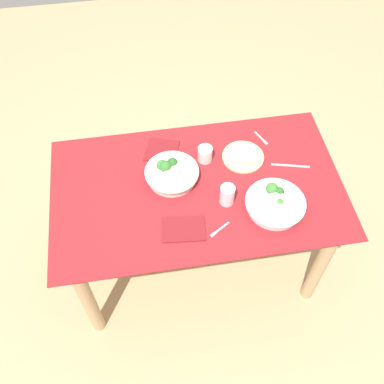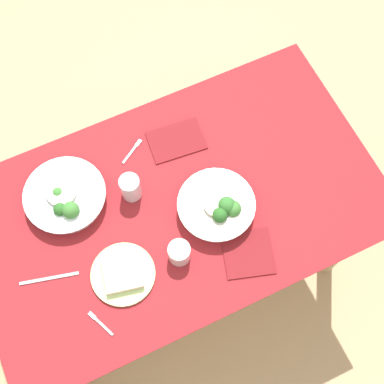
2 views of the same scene
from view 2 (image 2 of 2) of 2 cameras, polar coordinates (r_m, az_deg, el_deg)
name	(u,v)px [view 2 (image 2 of 2)]	position (r m, az deg, el deg)	size (l,w,h in m)	color
ground_plane	(181,260)	(2.52, -1.21, -7.35)	(6.00, 6.00, 0.00)	tan
dining_table	(178,216)	(1.92, -1.58, -2.64)	(1.40, 0.82, 0.75)	maroon
broccoli_bowl_far	(218,207)	(1.76, 2.79, -1.62)	(0.26, 0.26, 0.10)	silver
broccoli_bowl_near	(66,197)	(1.82, -13.54, -0.57)	(0.28, 0.28, 0.09)	white
bread_side_plate	(123,274)	(1.73, -7.51, -8.77)	(0.21, 0.21, 0.04)	#B7D684
water_glass_center	(131,187)	(1.78, -6.68, 0.49)	(0.07, 0.07, 0.10)	silver
water_glass_side	(179,253)	(1.70, -1.39, -6.59)	(0.07, 0.07, 0.08)	silver
fork_by_far_bowl	(133,150)	(1.89, -6.43, 4.52)	(0.10, 0.07, 0.00)	#B7B7BC
fork_by_near_bowl	(100,323)	(1.72, -9.97, -13.76)	(0.05, 0.10, 0.00)	#B7B7BC
table_knife_left	(49,278)	(1.78, -15.21, -9.02)	(0.19, 0.01, 0.00)	#B7B7BC
napkin_folded_upper	(248,253)	(1.75, 6.09, -6.61)	(0.16, 0.16, 0.01)	maroon
napkin_folded_lower	(176,141)	(1.89, -1.73, 5.60)	(0.19, 0.13, 0.01)	maroon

